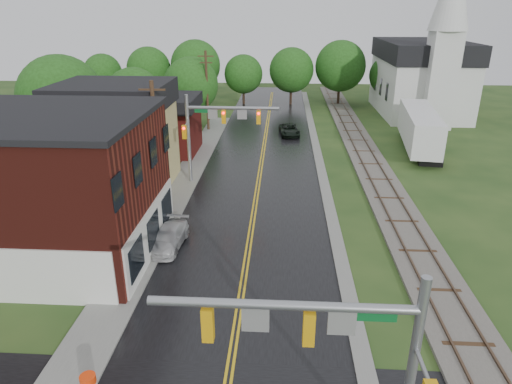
# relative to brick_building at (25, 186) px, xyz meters

# --- Properties ---
(main_road) EXTENTS (10.00, 90.00, 0.02)m
(main_road) POSITION_rel_brick_building_xyz_m (12.48, 15.00, -4.15)
(main_road) COLOR black
(main_road) RESTS_ON ground
(curb_right) EXTENTS (0.80, 70.00, 0.12)m
(curb_right) POSITION_rel_brick_building_xyz_m (17.88, 20.00, -4.15)
(curb_right) COLOR gray
(curb_right) RESTS_ON ground
(sidewalk_left) EXTENTS (2.40, 50.00, 0.12)m
(sidewalk_left) POSITION_rel_brick_building_xyz_m (6.28, 10.00, -4.15)
(sidewalk_left) COLOR gray
(sidewalk_left) RESTS_ON ground
(brick_building) EXTENTS (14.30, 10.30, 8.30)m
(brick_building) POSITION_rel_brick_building_xyz_m (0.00, 0.00, 0.00)
(brick_building) COLOR #4E1710
(brick_building) RESTS_ON ground
(yellow_house) EXTENTS (8.00, 7.00, 6.40)m
(yellow_house) POSITION_rel_brick_building_xyz_m (1.48, 11.00, -0.95)
(yellow_house) COLOR tan
(yellow_house) RESTS_ON ground
(darkred_building) EXTENTS (7.00, 6.00, 4.40)m
(darkred_building) POSITION_rel_brick_building_xyz_m (2.48, 20.00, -1.95)
(darkred_building) COLOR #3F0F0C
(darkred_building) RESTS_ON ground
(church) EXTENTS (10.40, 18.40, 20.00)m
(church) POSITION_rel_brick_building_xyz_m (32.48, 38.74, 1.68)
(church) COLOR silver
(church) RESTS_ON ground
(railroad) EXTENTS (3.20, 80.00, 0.30)m
(railroad) POSITION_rel_brick_building_xyz_m (22.48, 20.00, -4.05)
(railroad) COLOR #59544C
(railroad) RESTS_ON ground
(traffic_signal_near) EXTENTS (7.34, 0.30, 7.20)m
(traffic_signal_near) POSITION_rel_brick_building_xyz_m (15.96, -13.00, 0.82)
(traffic_signal_near) COLOR gray
(traffic_signal_near) RESTS_ON ground
(traffic_signal_far) EXTENTS (7.34, 0.43, 7.20)m
(traffic_signal_far) POSITION_rel_brick_building_xyz_m (9.01, 12.00, 0.82)
(traffic_signal_far) COLOR gray
(traffic_signal_far) RESTS_ON ground
(utility_pole_b) EXTENTS (1.80, 0.28, 9.00)m
(utility_pole_b) POSITION_rel_brick_building_xyz_m (5.68, 7.00, 0.57)
(utility_pole_b) COLOR #382616
(utility_pole_b) RESTS_ON ground
(utility_pole_c) EXTENTS (1.80, 0.28, 9.00)m
(utility_pole_c) POSITION_rel_brick_building_xyz_m (5.68, 29.00, 0.57)
(utility_pole_c) COLOR #382616
(utility_pole_c) RESTS_ON ground
(tree_left_b) EXTENTS (7.60, 7.60, 9.69)m
(tree_left_b) POSITION_rel_brick_building_xyz_m (-5.36, 16.90, 1.57)
(tree_left_b) COLOR black
(tree_left_b) RESTS_ON ground
(tree_left_c) EXTENTS (6.00, 6.00, 7.65)m
(tree_left_c) POSITION_rel_brick_building_xyz_m (-1.36, 24.90, 0.36)
(tree_left_c) COLOR black
(tree_left_c) RESTS_ON ground
(tree_left_e) EXTENTS (6.40, 6.40, 8.16)m
(tree_left_e) POSITION_rel_brick_building_xyz_m (3.64, 30.90, 0.66)
(tree_left_e) COLOR black
(tree_left_e) RESTS_ON ground
(suv_dark) EXTENTS (2.52, 4.63, 1.23)m
(suv_dark) POSITION_rel_brick_building_xyz_m (15.14, 27.29, -3.53)
(suv_dark) COLOR black
(suv_dark) RESTS_ON ground
(pickup_white) EXTENTS (2.01, 4.31, 1.22)m
(pickup_white) POSITION_rel_brick_building_xyz_m (7.68, 0.97, -3.54)
(pickup_white) COLOR beige
(pickup_white) RESTS_ON ground
(semi_trailer) EXTENTS (4.42, 13.00, 3.99)m
(semi_trailer) POSITION_rel_brick_building_xyz_m (27.98, 22.28, -1.79)
(semi_trailer) COLOR black
(semi_trailer) RESTS_ON ground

